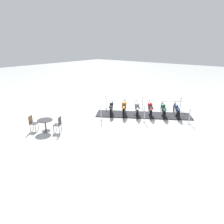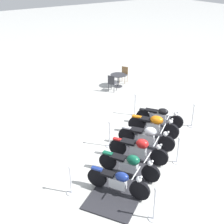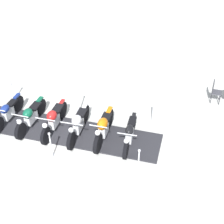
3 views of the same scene
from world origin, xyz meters
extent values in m
plane|color=silver|center=(0.00, 0.00, 0.00)|extent=(80.00, 80.00, 0.00)
cube|color=#28282D|center=(0.00, 0.00, 0.03)|extent=(4.98, 6.71, 0.05)
cylinder|color=black|center=(0.64, -2.39, 0.38)|extent=(0.62, 0.43, 0.65)
cube|color=silver|center=(1.26, -2.02, 0.41)|extent=(0.57, 0.45, 0.35)
ellipsoid|color=navy|center=(1.38, -1.95, 0.71)|extent=(0.53, 0.48, 0.29)
cube|color=black|center=(0.96, -2.20, 0.66)|extent=(0.51, 0.45, 0.08)
cube|color=navy|center=(0.64, -2.39, 0.73)|extent=(0.37, 0.29, 0.06)
cylinder|color=black|center=(1.44, -0.81, 0.36)|extent=(0.60, 0.43, 0.62)
cylinder|color=black|center=(0.08, -1.61, 0.36)|extent=(0.60, 0.43, 0.62)
cube|color=silver|center=(0.76, -1.21, 0.39)|extent=(0.66, 0.52, 0.34)
ellipsoid|color=#0F5138|center=(0.89, -1.13, 0.71)|extent=(0.56, 0.52, 0.34)
cube|color=black|center=(0.41, -1.42, 0.66)|extent=(0.61, 0.53, 0.08)
cube|color=#0F5138|center=(0.08, -1.61, 0.71)|extent=(0.37, 0.31, 0.06)
cylinder|color=silver|center=(1.37, -0.85, 0.63)|extent=(0.28, 0.20, 0.53)
cylinder|color=silver|center=(1.31, -0.89, 0.95)|extent=(0.37, 0.60, 0.04)
sphere|color=silver|center=(1.40, -0.84, 0.75)|extent=(0.18, 0.18, 0.18)
cylinder|color=black|center=(0.92, 0.03, 0.38)|extent=(0.61, 0.45, 0.66)
cylinder|color=black|center=(-0.42, -0.83, 0.38)|extent=(0.61, 0.45, 0.66)
cube|color=silver|center=(0.25, -0.40, 0.43)|extent=(0.60, 0.49, 0.40)
ellipsoid|color=#AD1919|center=(0.38, -0.32, 0.78)|extent=(0.58, 0.55, 0.35)
cube|color=black|center=(-0.08, -0.62, 0.73)|extent=(0.62, 0.55, 0.08)
cube|color=#AD1919|center=(-0.42, -0.83, 0.74)|extent=(0.37, 0.31, 0.06)
cylinder|color=silver|center=(0.86, -0.01, 0.66)|extent=(0.28, 0.21, 0.56)
cylinder|color=silver|center=(0.79, -0.06, 1.00)|extent=(0.42, 0.62, 0.04)
sphere|color=silver|center=(0.88, 0.00, 0.80)|extent=(0.18, 0.18, 0.18)
cylinder|color=black|center=(0.42, 0.85, 0.38)|extent=(0.61, 0.46, 0.66)
cylinder|color=black|center=(-0.93, -0.04, 0.38)|extent=(0.61, 0.46, 0.66)
cube|color=silver|center=(-0.25, 0.40, 0.43)|extent=(0.64, 0.52, 0.39)
ellipsoid|color=#B7BAC1|center=(-0.12, 0.49, 0.77)|extent=(0.59, 0.55, 0.35)
cube|color=black|center=(-0.58, 0.19, 0.72)|extent=(0.59, 0.54, 0.08)
cube|color=#B7BAC1|center=(-0.93, -0.04, 0.74)|extent=(0.38, 0.32, 0.06)
cylinder|color=silver|center=(0.35, 0.80, 0.66)|extent=(0.31, 0.24, 0.56)
cylinder|color=silver|center=(0.27, 0.75, 1.00)|extent=(0.47, 0.69, 0.04)
sphere|color=silver|center=(0.36, 0.81, 0.80)|extent=(0.18, 0.18, 0.18)
cylinder|color=black|center=(-0.14, 1.60, 0.40)|extent=(0.67, 0.48, 0.71)
cylinder|color=black|center=(-1.38, 0.82, 0.40)|extent=(0.67, 0.48, 0.71)
cube|color=silver|center=(-0.76, 1.21, 0.45)|extent=(0.57, 0.48, 0.41)
ellipsoid|color=#D16B0F|center=(-0.65, 1.28, 0.80)|extent=(0.66, 0.59, 0.36)
cube|color=black|center=(-1.06, 1.03, 0.75)|extent=(0.58, 0.53, 0.08)
cube|color=#D16B0F|center=(-1.38, 0.82, 0.79)|extent=(0.41, 0.34, 0.06)
cylinder|color=silver|center=(-0.19, 1.57, 0.70)|extent=(0.25, 0.20, 0.61)
cylinder|color=silver|center=(-0.25, 1.53, 1.06)|extent=(0.36, 0.55, 0.04)
sphere|color=silver|center=(-0.16, 1.58, 0.86)|extent=(0.18, 0.18, 0.18)
cylinder|color=black|center=(-0.64, 2.45, 0.36)|extent=(0.57, 0.44, 0.61)
cylinder|color=black|center=(-1.88, 1.60, 0.36)|extent=(0.57, 0.44, 0.61)
cube|color=silver|center=(-1.26, 2.02, 0.42)|extent=(0.58, 0.49, 0.41)
ellipsoid|color=black|center=(-1.15, 2.10, 0.75)|extent=(0.54, 0.50, 0.29)
cube|color=black|center=(-1.58, 1.80, 0.71)|extent=(0.59, 0.52, 0.08)
cube|color=black|center=(-1.88, 1.60, 0.69)|extent=(0.36, 0.30, 0.06)
cylinder|color=silver|center=(-0.71, 2.40, 0.61)|extent=(0.29, 0.23, 0.52)
cylinder|color=silver|center=(-0.77, 2.36, 0.93)|extent=(0.40, 0.56, 0.04)
sphere|color=silver|center=(-0.69, 2.41, 0.73)|extent=(0.18, 0.18, 0.18)
cylinder|color=silver|center=(1.15, 0.72, 0.01)|extent=(0.30, 0.30, 0.03)
cylinder|color=silver|center=(1.15, 0.72, 0.51)|extent=(0.05, 0.05, 0.98)
sphere|color=silver|center=(1.15, 0.72, 1.04)|extent=(0.09, 0.09, 0.09)
cylinder|color=silver|center=(-2.71, 1.80, 0.01)|extent=(0.30, 0.30, 0.03)
cylinder|color=silver|center=(-2.71, 1.80, 0.52)|extent=(0.05, 0.05, 0.99)
sphere|color=silver|center=(-2.71, 1.80, 1.05)|extent=(0.09, 0.09, 0.09)
cylinder|color=silver|center=(0.42, -3.23, 0.01)|extent=(0.32, 0.32, 0.03)
cylinder|color=silver|center=(0.42, -3.23, 0.49)|extent=(0.05, 0.05, 0.92)
sphere|color=silver|center=(0.42, -3.23, 0.99)|extent=(0.09, 0.09, 0.09)
cylinder|color=silver|center=(-0.42, 3.23, 0.01)|extent=(0.34, 0.34, 0.03)
cylinder|color=silver|center=(-0.42, 3.23, 0.52)|extent=(0.05, 0.05, 0.99)
sphere|color=silver|center=(-0.42, 3.23, 1.05)|extent=(0.09, 0.09, 0.09)
cylinder|color=silver|center=(-1.15, -0.72, 0.01)|extent=(0.30, 0.30, 0.03)
cylinder|color=silver|center=(-1.15, -0.72, 0.54)|extent=(0.05, 0.05, 1.03)
sphere|color=silver|center=(-1.15, -0.72, 1.10)|extent=(0.09, 0.09, 0.09)
cylinder|color=#2D2D33|center=(-6.02, 2.68, 0.22)|extent=(0.03, 0.03, 0.45)
cylinder|color=#2D2D33|center=(-5.72, 2.85, 0.22)|extent=(0.03, 0.03, 0.45)
cylinder|color=#2D2D33|center=(-5.85, 2.39, 0.22)|extent=(0.03, 0.03, 0.45)
cylinder|color=#2D2D33|center=(-5.55, 2.56, 0.22)|extent=(0.03, 0.03, 0.45)
cube|color=#3F3F47|center=(-5.79, 2.62, 0.47)|extent=(0.55, 0.55, 0.04)
cube|color=#2D2D33|center=(-5.69, 2.46, 0.73)|extent=(0.36, 0.23, 0.48)
camera|label=1|loc=(-12.54, -6.78, 5.08)|focal=32.13mm
camera|label=2|loc=(7.29, -6.37, 6.63)|focal=48.46mm
camera|label=3|loc=(4.90, 7.79, 7.72)|focal=50.88mm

